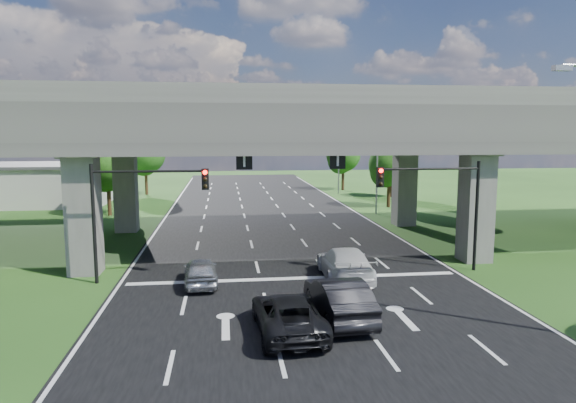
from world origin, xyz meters
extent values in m
plane|color=#204315|center=(0.00, 0.00, 0.00)|extent=(160.00, 160.00, 0.00)
cube|color=black|center=(0.00, 10.00, 0.01)|extent=(18.00, 120.00, 0.03)
cube|color=#3C3A37|center=(0.00, 12.00, 8.00)|extent=(80.00, 15.00, 2.00)
cube|color=#63605B|center=(0.00, 4.75, 9.50)|extent=(80.00, 0.50, 1.00)
cube|color=#63605B|center=(0.00, 19.25, 9.50)|extent=(80.00, 0.50, 1.00)
cube|color=#63605B|center=(-11.00, 6.00, 3.50)|extent=(1.60, 1.60, 7.00)
cube|color=#63605B|center=(-11.00, 18.00, 3.50)|extent=(1.60, 1.60, 7.00)
cube|color=#63605B|center=(11.00, 6.00, 3.50)|extent=(1.60, 1.60, 7.00)
cube|color=#63605B|center=(11.00, 18.00, 3.50)|extent=(1.60, 1.60, 7.00)
cube|color=black|center=(-2.50, 5.00, 6.00)|extent=(0.85, 0.06, 0.85)
cube|color=black|center=(2.50, 5.00, 6.00)|extent=(0.85, 0.06, 0.85)
cube|color=#9E9E99|center=(-26.00, 35.00, 2.00)|extent=(20.00, 10.00, 4.00)
cylinder|color=black|center=(10.00, 4.00, 3.00)|extent=(0.18, 0.18, 6.00)
cylinder|color=black|center=(7.25, 4.00, 5.60)|extent=(5.50, 0.12, 0.12)
cube|color=black|center=(4.50, 3.82, 5.20)|extent=(0.35, 0.28, 1.05)
sphere|color=#FF0C05|center=(4.50, 3.66, 5.55)|extent=(0.22, 0.22, 0.22)
cylinder|color=black|center=(-10.00, 4.00, 3.00)|extent=(0.18, 0.18, 6.00)
cylinder|color=black|center=(-7.25, 4.00, 5.60)|extent=(5.50, 0.12, 0.12)
cube|color=black|center=(-4.50, 3.82, 5.20)|extent=(0.35, 0.28, 1.05)
sphere|color=#FF0C05|center=(-4.50, 3.66, 5.55)|extent=(0.22, 0.22, 0.22)
cube|color=gray|center=(7.50, -6.00, 9.60)|extent=(0.60, 0.25, 0.18)
cylinder|color=gray|center=(10.50, 24.00, 5.00)|extent=(0.16, 0.16, 10.00)
cylinder|color=gray|center=(9.00, 24.00, 9.70)|extent=(3.00, 0.10, 0.10)
cube|color=gray|center=(7.50, 24.00, 9.60)|extent=(0.60, 0.25, 0.18)
cylinder|color=gray|center=(10.50, 40.00, 5.00)|extent=(0.16, 0.16, 10.00)
cylinder|color=gray|center=(9.00, 40.00, 9.70)|extent=(3.00, 0.10, 0.10)
cube|color=gray|center=(7.50, 40.00, 9.60)|extent=(0.60, 0.25, 0.18)
cylinder|color=black|center=(-14.00, 26.00, 1.65)|extent=(0.36, 0.36, 3.30)
sphere|color=#1D4A13|center=(-14.00, 26.00, 4.65)|extent=(4.50, 4.50, 4.50)
sphere|color=#1D4A13|center=(-13.60, 25.70, 6.00)|extent=(3.60, 3.60, 3.60)
sphere|color=#1D4A13|center=(-14.30, 26.40, 3.75)|extent=(3.30, 3.30, 3.30)
cylinder|color=black|center=(-17.00, 34.00, 1.43)|extent=(0.36, 0.36, 2.86)
sphere|color=#1D4A13|center=(-17.00, 34.00, 4.03)|extent=(3.90, 3.90, 3.90)
sphere|color=#1D4A13|center=(-16.60, 33.70, 5.20)|extent=(3.12, 3.12, 3.12)
sphere|color=#1D4A13|center=(-17.30, 34.40, 3.25)|extent=(2.86, 2.86, 2.86)
cylinder|color=black|center=(-13.00, 42.00, 1.76)|extent=(0.36, 0.36, 3.52)
sphere|color=#1D4A13|center=(-13.00, 42.00, 4.96)|extent=(4.80, 4.80, 4.80)
sphere|color=#1D4A13|center=(-12.60, 41.70, 6.40)|extent=(3.84, 3.84, 3.84)
sphere|color=#1D4A13|center=(-13.30, 42.40, 4.00)|extent=(3.52, 3.52, 3.52)
cylinder|color=black|center=(13.00, 28.00, 1.54)|extent=(0.36, 0.36, 3.08)
sphere|color=#1D4A13|center=(13.00, 28.00, 4.34)|extent=(4.20, 4.20, 4.20)
sphere|color=#1D4A13|center=(13.40, 27.70, 5.60)|extent=(3.36, 3.36, 3.36)
sphere|color=#1D4A13|center=(12.70, 28.40, 3.50)|extent=(3.08, 3.08, 3.08)
cylinder|color=black|center=(16.00, 36.00, 1.43)|extent=(0.36, 0.36, 2.86)
sphere|color=#1D4A13|center=(16.00, 36.00, 4.03)|extent=(3.90, 3.90, 3.90)
sphere|color=#1D4A13|center=(16.40, 35.70, 5.20)|extent=(3.12, 3.12, 3.12)
sphere|color=#1D4A13|center=(15.70, 36.40, 3.25)|extent=(2.86, 2.86, 2.86)
cylinder|color=black|center=(12.00, 44.00, 1.65)|extent=(0.36, 0.36, 3.30)
sphere|color=#1D4A13|center=(12.00, 44.00, 4.65)|extent=(4.50, 4.50, 4.50)
sphere|color=#1D4A13|center=(12.40, 43.70, 6.00)|extent=(3.60, 3.60, 3.60)
sphere|color=#1D4A13|center=(11.70, 44.40, 3.75)|extent=(3.30, 3.30, 3.30)
imported|color=#A7AAAF|center=(-4.79, 3.00, 0.71)|extent=(1.89, 4.10, 1.36)
imported|color=black|center=(0.93, -2.47, 0.88)|extent=(2.11, 5.26, 1.70)
imported|color=silver|center=(2.51, 3.00, 0.86)|extent=(2.60, 5.82, 1.66)
imported|color=black|center=(-1.26, -3.65, 0.74)|extent=(2.58, 5.23, 1.43)
camera|label=1|loc=(-3.57, -21.99, 7.49)|focal=32.00mm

